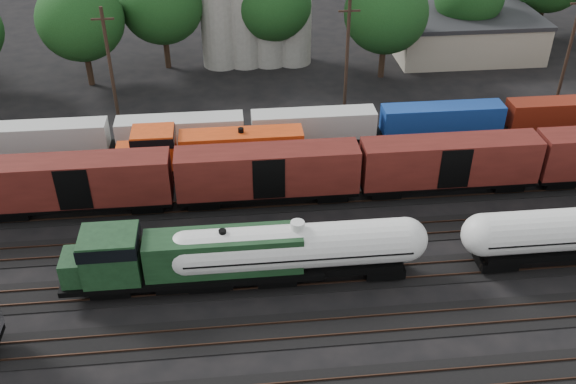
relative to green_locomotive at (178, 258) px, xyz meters
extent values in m
plane|color=black|center=(4.51, 5.00, -2.72)|extent=(600.00, 600.00, 0.00)
cube|color=black|center=(4.51, -5.00, -2.68)|extent=(180.00, 3.20, 0.08)
cube|color=#382319|center=(4.51, -5.72, -2.60)|extent=(180.00, 0.08, 0.16)
cube|color=#382319|center=(4.51, -4.28, -2.60)|extent=(180.00, 0.08, 0.16)
cube|color=black|center=(4.51, 0.00, -2.68)|extent=(180.00, 3.20, 0.08)
cube|color=#382319|center=(4.51, -0.72, -2.60)|extent=(180.00, 0.08, 0.16)
cube|color=#382319|center=(4.51, 0.72, -2.60)|extent=(180.00, 0.08, 0.16)
cube|color=black|center=(4.51, 5.00, -2.68)|extent=(180.00, 3.20, 0.08)
cube|color=#382319|center=(4.51, 4.28, -2.60)|extent=(180.00, 0.08, 0.16)
cube|color=#382319|center=(4.51, 5.72, -2.60)|extent=(180.00, 0.08, 0.16)
cube|color=black|center=(4.51, 10.00, -2.68)|extent=(180.00, 3.20, 0.08)
cube|color=#382319|center=(4.51, 9.28, -2.60)|extent=(180.00, 0.08, 0.16)
cube|color=#382319|center=(4.51, 10.72, -2.60)|extent=(180.00, 0.08, 0.16)
cube|color=black|center=(4.51, 15.00, -2.68)|extent=(180.00, 3.20, 0.08)
cube|color=#382319|center=(4.51, 14.28, -2.60)|extent=(180.00, 0.08, 0.16)
cube|color=#382319|center=(4.51, 15.72, -2.60)|extent=(180.00, 0.08, 0.16)
cube|color=black|center=(4.51, 20.00, -2.68)|extent=(180.00, 3.20, 0.08)
cube|color=#382319|center=(4.51, 19.28, -2.60)|extent=(180.00, 0.08, 0.16)
cube|color=#382319|center=(4.51, 20.72, -2.60)|extent=(180.00, 0.08, 0.16)
cube|color=black|center=(0.99, 0.00, -1.35)|extent=(18.07, 3.08, 0.43)
cube|color=black|center=(0.99, 0.00, -1.83)|extent=(5.31, 2.34, 0.85)
cube|color=#17371C|center=(3.16, 0.00, 0.30)|extent=(10.84, 2.55, 2.87)
cube|color=#17371C|center=(-4.43, 0.00, 0.62)|extent=(3.83, 3.08, 3.51)
cube|color=black|center=(-4.43, 0.00, 1.73)|extent=(3.93, 3.19, 0.96)
cube|color=#17371C|center=(-6.96, 0.00, -0.18)|extent=(1.70, 2.55, 1.91)
cylinder|color=black|center=(3.16, 0.00, 1.89)|extent=(0.53, 0.53, 0.53)
cube|color=black|center=(-4.79, 0.00, -2.04)|extent=(2.76, 2.13, 0.74)
cube|color=black|center=(6.77, 0.00, -2.04)|extent=(2.76, 2.13, 0.74)
cylinder|color=silver|center=(8.27, 0.00, 0.37)|extent=(15.36, 3.16, 3.16)
sphere|color=silver|center=(0.59, 0.00, 0.37)|extent=(3.16, 3.16, 3.16)
sphere|color=silver|center=(15.95, 0.00, 0.37)|extent=(3.16, 3.16, 3.16)
cylinder|color=silver|center=(8.27, 0.00, 2.17)|extent=(0.98, 0.98, 0.55)
cube|color=black|center=(8.27, 0.00, 0.37)|extent=(15.71, 3.32, 0.09)
cube|color=black|center=(8.27, 0.00, -1.37)|extent=(14.84, 2.40, 0.55)
cube|color=black|center=(1.98, 0.00, -2.03)|extent=(2.84, 2.18, 0.76)
cube|color=black|center=(14.55, 0.00, -2.03)|extent=(2.84, 2.18, 0.76)
sphere|color=silver|center=(21.63, 0.00, 0.33)|extent=(3.11, 3.11, 3.11)
cube|color=black|center=(23.00, 0.00, -2.03)|extent=(2.79, 2.15, 0.75)
cube|color=black|center=(2.83, 15.00, -1.41)|extent=(18.16, 2.93, 0.40)
cube|color=black|center=(2.83, 15.00, -1.86)|extent=(5.04, 2.22, 0.81)
cube|color=#D44112|center=(5.01, 15.00, 0.16)|extent=(10.89, 2.42, 2.72)
cube|color=#D44112|center=(-2.62, 15.00, 0.46)|extent=(3.63, 2.93, 3.33)
cube|color=black|center=(-2.62, 15.00, 1.52)|extent=(3.73, 3.03, 0.91)
cube|color=#D44112|center=(-5.16, 15.00, -0.30)|extent=(1.61, 2.42, 1.82)
cylinder|color=black|center=(5.01, 15.00, 1.67)|extent=(0.50, 0.50, 0.50)
cube|color=black|center=(-2.98, 15.00, -2.06)|extent=(2.62, 2.02, 0.71)
cube|color=black|center=(8.64, 15.00, -2.06)|extent=(2.62, 2.02, 0.71)
cube|color=black|center=(-8.45, 10.00, -1.52)|extent=(15.00, 2.60, 0.40)
cube|color=#521814|center=(-8.45, 10.00, 0.58)|extent=(15.00, 2.90, 3.80)
cube|color=black|center=(6.95, 10.00, -1.52)|extent=(15.00, 2.60, 0.40)
cube|color=#521814|center=(6.95, 10.00, 0.58)|extent=(15.00, 2.90, 3.80)
cube|color=black|center=(22.35, 10.00, -1.52)|extent=(15.00, 2.60, 0.40)
cube|color=#521814|center=(22.35, 10.00, 0.58)|extent=(15.00, 2.90, 3.80)
cube|color=black|center=(4.51, 20.00, -2.22)|extent=(160.00, 2.60, 0.60)
cube|color=beige|center=(-13.43, 20.00, -0.62)|extent=(12.00, 2.40, 2.60)
cube|color=silver|center=(-0.63, 20.00, -0.62)|extent=(12.00, 2.40, 2.60)
cube|color=beige|center=(12.17, 20.00, -0.62)|extent=(12.00, 2.40, 2.60)
cube|color=navy|center=(24.97, 20.00, -0.62)|extent=(12.00, 2.40, 2.60)
cube|color=maroon|center=(37.77, 20.00, -0.62)|extent=(12.00, 2.40, 2.60)
cube|color=#9E937F|center=(34.51, 43.00, -0.42)|extent=(18.00, 14.00, 4.60)
cube|color=#232326|center=(34.51, 43.00, 2.13)|extent=(18.36, 14.28, 0.50)
cylinder|color=black|center=(-11.69, 36.57, -0.94)|extent=(0.70, 0.70, 3.54)
ellipsoid|color=#1A4519|center=(-11.69, 36.57, 5.01)|extent=(9.62, 9.62, 9.12)
cylinder|color=black|center=(-3.05, 40.85, -0.92)|extent=(0.70, 0.70, 3.60)
ellipsoid|color=#1A4519|center=(-3.05, 40.85, 5.13)|extent=(9.77, 9.77, 9.26)
cylinder|color=black|center=(10.10, 41.07, -1.03)|extent=(0.70, 0.70, 3.37)
ellipsoid|color=#1A4519|center=(10.10, 41.07, 4.62)|extent=(9.14, 9.14, 8.66)
cylinder|color=black|center=(22.41, 35.32, -0.95)|extent=(0.70, 0.70, 3.54)
ellipsoid|color=#1A4519|center=(22.41, 35.32, 5.00)|extent=(9.61, 9.61, 9.10)
cylinder|color=black|center=(34.98, 43.13, -1.10)|extent=(0.70, 0.70, 3.22)
cylinder|color=black|center=(47.17, 47.32, -0.87)|extent=(0.70, 0.70, 3.69)
cylinder|color=black|center=(-7.49, 27.00, 3.28)|extent=(0.36, 0.36, 12.00)
cube|color=black|center=(-7.49, 27.00, 8.08)|extent=(2.20, 0.18, 0.18)
cylinder|color=black|center=(16.51, 27.00, 3.28)|extent=(0.36, 0.36, 12.00)
cube|color=black|center=(16.51, 27.00, 8.08)|extent=(2.20, 0.18, 0.18)
cylinder|color=black|center=(40.51, 27.00, 3.28)|extent=(0.36, 0.36, 12.00)
camera|label=1|loc=(4.03, -34.86, 28.15)|focal=40.00mm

